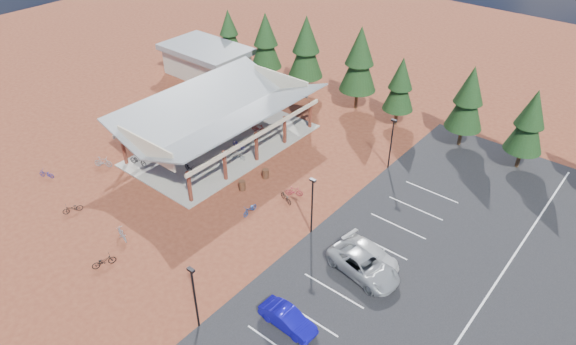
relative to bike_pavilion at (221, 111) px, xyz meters
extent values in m
plane|color=#5D2618|center=(10.00, -7.00, -3.82)|extent=(140.00, 140.00, 0.00)
cube|color=black|center=(28.50, -4.00, -3.80)|extent=(27.00, 44.00, 0.04)
cube|color=gray|center=(0.00, 0.00, -3.77)|extent=(10.60, 18.60, 0.10)
cube|color=#5A2619|center=(-4.60, -8.40, -2.22)|extent=(0.25, 0.25, 3.00)
cube|color=#5A2619|center=(-4.60, -4.20, -2.22)|extent=(0.25, 0.25, 3.00)
cube|color=#5A2619|center=(-4.60, 0.00, -2.22)|extent=(0.25, 0.25, 3.00)
cube|color=#5A2619|center=(-4.60, 4.20, -2.22)|extent=(0.25, 0.25, 3.00)
cube|color=#5A2619|center=(-4.60, 8.40, -2.22)|extent=(0.25, 0.25, 3.00)
cube|color=#5A2619|center=(4.60, -8.40, -2.22)|extent=(0.25, 0.25, 3.00)
cube|color=#5A2619|center=(4.60, -4.20, -2.22)|extent=(0.25, 0.25, 3.00)
cube|color=#5A2619|center=(4.60, 0.00, -2.22)|extent=(0.25, 0.25, 3.00)
cube|color=#5A2619|center=(4.60, 4.20, -2.22)|extent=(0.25, 0.25, 3.00)
cube|color=#5A2619|center=(4.60, 8.40, -2.22)|extent=(0.25, 0.25, 3.00)
cube|color=beige|center=(-5.00, 0.00, -0.72)|extent=(0.22, 18.00, 0.35)
cube|color=beige|center=(5.00, 0.00, -0.72)|extent=(0.22, 18.00, 0.35)
cube|color=slate|center=(-2.90, 0.00, 0.18)|extent=(5.85, 19.40, 2.13)
cube|color=slate|center=(2.90, 0.00, 0.18)|extent=(5.85, 19.40, 2.13)
cube|color=beige|center=(0.00, -9.00, 0.08)|extent=(7.50, 0.15, 1.80)
cube|color=beige|center=(0.00, 9.00, 0.08)|extent=(7.50, 0.15, 1.80)
cube|color=#ADA593|center=(-14.00, 11.00, -2.22)|extent=(10.00, 6.00, 3.20)
cube|color=slate|center=(-14.00, 11.00, -0.27)|extent=(11.00, 7.00, 0.70)
cylinder|color=black|center=(15.00, -17.00, -1.32)|extent=(0.14, 0.14, 5.00)
cube|color=black|center=(15.00, -17.00, 1.23)|extent=(0.50, 0.25, 0.18)
cylinder|color=black|center=(15.00, -5.00, -1.32)|extent=(0.14, 0.14, 5.00)
cube|color=black|center=(15.00, -5.00, 1.23)|extent=(0.50, 0.25, 0.18)
cylinder|color=black|center=(15.00, 7.00, -1.32)|extent=(0.14, 0.14, 5.00)
cube|color=black|center=(15.00, 7.00, 1.23)|extent=(0.50, 0.25, 0.18)
cylinder|color=#472919|center=(6.79, -4.34, -3.37)|extent=(0.60, 0.60, 0.90)
cylinder|color=#472919|center=(7.16, -1.62, -3.37)|extent=(0.60, 0.60, 0.90)
cylinder|color=#382314|center=(-14.34, 15.54, -2.92)|extent=(0.36, 0.36, 1.80)
cone|color=black|center=(-14.34, 15.54, 0.14)|extent=(3.17, 3.17, 4.33)
cone|color=black|center=(-14.34, 15.54, 1.95)|extent=(2.45, 2.45, 3.25)
cylinder|color=#382314|center=(-6.63, 14.14, -2.74)|extent=(0.36, 0.36, 2.16)
cone|color=black|center=(-6.63, 14.14, 0.93)|extent=(3.80, 3.80, 5.18)
cone|color=black|center=(-6.63, 14.14, 3.09)|extent=(2.94, 2.94, 3.89)
cylinder|color=#382314|center=(-0.98, 14.74, -2.67)|extent=(0.36, 0.36, 2.31)
cone|color=black|center=(-0.98, 14.74, 1.27)|extent=(4.07, 4.07, 5.55)
cone|color=black|center=(-0.98, 14.74, 3.58)|extent=(3.15, 3.15, 4.16)
cylinder|color=#382314|center=(5.83, 15.43, -2.66)|extent=(0.36, 0.36, 2.33)
cone|color=black|center=(5.83, 15.43, 1.31)|extent=(4.10, 4.10, 5.60)
cone|color=black|center=(5.83, 15.43, 3.64)|extent=(3.17, 3.17, 4.20)
cylinder|color=#382314|center=(11.25, 14.98, -2.90)|extent=(0.36, 0.36, 1.85)
cone|color=black|center=(11.25, 14.98, 0.25)|extent=(3.26, 3.26, 4.44)
cone|color=black|center=(11.25, 14.98, 2.10)|extent=(2.52, 2.52, 3.33)
cylinder|color=#382314|center=(18.40, 15.24, -2.79)|extent=(0.36, 0.36, 2.07)
cone|color=black|center=(18.40, 15.24, 0.74)|extent=(3.65, 3.65, 4.98)
cone|color=black|center=(18.40, 15.24, 2.82)|extent=(2.82, 2.82, 3.73)
cylinder|color=#382314|center=(24.36, 14.90, -2.85)|extent=(0.36, 0.36, 1.95)
cone|color=black|center=(24.36, 14.90, 0.47)|extent=(3.43, 3.43, 4.68)
cone|color=black|center=(24.36, 14.90, 2.42)|extent=(2.65, 2.65, 3.51)
imported|color=black|center=(-3.51, -7.80, -3.23)|extent=(1.98, 1.04, 0.99)
imported|color=gray|center=(-3.65, -3.75, -3.20)|extent=(1.78, 0.62, 1.05)
imported|color=navy|center=(-1.28, 0.91, -3.24)|extent=(1.94, 1.00, 0.97)
imported|color=#97351F|center=(-0.97, 4.48, -3.25)|extent=(1.62, 0.63, 0.95)
imported|color=black|center=(1.20, -5.58, -3.27)|extent=(1.84, 1.05, 0.92)
imported|color=gray|center=(3.18, -1.08, -3.28)|extent=(1.54, 0.73, 0.89)
imported|color=navy|center=(1.68, 0.48, -3.28)|extent=(1.74, 0.73, 0.89)
imported|color=maroon|center=(1.11, 4.14, -3.22)|extent=(1.73, 0.83, 1.00)
imported|color=black|center=(-1.90, -15.71, -3.40)|extent=(1.14, 1.72, 0.85)
imported|color=gray|center=(-5.93, -10.03, -3.29)|extent=(1.78, 1.34, 1.07)
imported|color=navy|center=(-8.42, -14.41, -3.42)|extent=(1.60, 1.10, 0.80)
imported|color=black|center=(5.56, -17.70, -3.36)|extent=(1.18, 1.89, 0.94)
imported|color=gray|center=(4.08, -15.06, -3.31)|extent=(1.77, 0.87, 1.02)
imported|color=navy|center=(9.64, -6.37, -3.39)|extent=(0.70, 1.70, 0.87)
imported|color=maroon|center=(10.92, -2.10, -3.36)|extent=(1.56, 1.17, 0.94)
imported|color=black|center=(10.90, -3.22, -3.39)|extent=(1.75, 1.10, 0.87)
imported|color=#0E0B98|center=(19.46, -13.35, -3.12)|extent=(4.06, 1.50, 1.33)
imported|color=gray|center=(20.68, -6.29, -3.00)|extent=(6.00, 3.53, 1.57)
imported|color=silver|center=(20.40, -4.83, -3.12)|extent=(4.84, 2.56, 1.34)
camera|label=1|loc=(33.39, -30.23, 23.17)|focal=32.00mm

